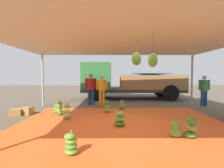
# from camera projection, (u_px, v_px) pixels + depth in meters

# --- Properties ---
(ground_plane) EXTENTS (40.00, 40.00, 0.00)m
(ground_plane) POSITION_uv_depth(u_px,v_px,m) (118.00, 107.00, 8.16)
(ground_plane) COLOR brown
(tarp_orange) EXTENTS (6.73, 5.51, 0.01)m
(tarp_orange) POSITION_uv_depth(u_px,v_px,m) (122.00, 125.00, 5.16)
(tarp_orange) COLOR #E05B23
(tarp_orange) RESTS_ON ground
(tent_canopy) EXTENTS (8.00, 7.00, 2.68)m
(tent_canopy) POSITION_uv_depth(u_px,v_px,m) (123.00, 40.00, 4.95)
(tent_canopy) COLOR #9EA0A5
(tent_canopy) RESTS_ON ground
(banana_bunch_0) EXTENTS (0.38, 0.37, 0.56)m
(banana_bunch_0) POSITION_uv_depth(u_px,v_px,m) (191.00, 128.00, 4.07)
(banana_bunch_0) COLOR #477523
(banana_bunch_0) RESTS_ON tarp_orange
(banana_bunch_1) EXTENTS (0.31, 0.31, 0.57)m
(banana_bunch_1) POSITION_uv_depth(u_px,v_px,m) (59.00, 109.00, 6.45)
(banana_bunch_1) COLOR #477523
(banana_bunch_1) RESTS_ON tarp_orange
(banana_bunch_2) EXTENTS (0.38, 0.35, 0.45)m
(banana_bunch_2) POSITION_uv_depth(u_px,v_px,m) (122.00, 105.00, 7.61)
(banana_bunch_2) COLOR #477523
(banana_bunch_2) RESTS_ON tarp_orange
(banana_bunch_3) EXTENTS (0.39, 0.39, 0.49)m
(banana_bunch_3) POSITION_uv_depth(u_px,v_px,m) (120.00, 119.00, 5.03)
(banana_bunch_3) COLOR #477523
(banana_bunch_3) RESTS_ON tarp_orange
(banana_bunch_4) EXTENTS (0.34, 0.36, 0.55)m
(banana_bunch_4) POSITION_uv_depth(u_px,v_px,m) (107.00, 107.00, 6.94)
(banana_bunch_4) COLOR #60932D
(banana_bunch_4) RESTS_ON tarp_orange
(banana_bunch_5) EXTENTS (0.42, 0.41, 0.56)m
(banana_bunch_5) POSITION_uv_depth(u_px,v_px,m) (67.00, 112.00, 5.87)
(banana_bunch_5) COLOR #75A83D
(banana_bunch_5) RESTS_ON tarp_orange
(banana_bunch_6) EXTENTS (0.34, 0.34, 0.48)m
(banana_bunch_6) POSITION_uv_depth(u_px,v_px,m) (71.00, 144.00, 3.20)
(banana_bunch_6) COLOR #60932D
(banana_bunch_6) RESTS_ON tarp_orange
(banana_bunch_8) EXTENTS (0.39, 0.38, 0.45)m
(banana_bunch_8) POSITION_uv_depth(u_px,v_px,m) (176.00, 129.00, 4.14)
(banana_bunch_8) COLOR #6B9E38
(banana_bunch_8) RESTS_ON tarp_orange
(banana_bunch_9) EXTENTS (0.39, 0.39, 0.43)m
(banana_bunch_9) POSITION_uv_depth(u_px,v_px,m) (57.00, 109.00, 6.83)
(banana_bunch_9) COLOR #518428
(banana_bunch_9) RESTS_ON tarp_orange
(cargo_truck_main) EXTENTS (6.67, 2.74, 2.40)m
(cargo_truck_main) POSITION_uv_depth(u_px,v_px,m) (127.00, 81.00, 11.26)
(cargo_truck_main) COLOR #2D2D2D
(cargo_truck_main) RESTS_ON ground
(worker_0) EXTENTS (0.58, 0.35, 1.57)m
(worker_0) POSITION_uv_depth(u_px,v_px,m) (204.00, 88.00, 8.33)
(worker_0) COLOR navy
(worker_0) RESTS_ON ground
(worker_1) EXTENTS (0.61, 0.37, 1.66)m
(worker_1) POSITION_uv_depth(u_px,v_px,m) (91.00, 87.00, 8.70)
(worker_1) COLOR navy
(worker_1) RESTS_ON ground
(worker_2) EXTENTS (0.57, 0.35, 1.55)m
(worker_2) POSITION_uv_depth(u_px,v_px,m) (102.00, 88.00, 8.60)
(worker_2) COLOR orange
(worker_2) RESTS_ON ground
(crate_0) EXTENTS (0.51, 0.52, 0.25)m
(crate_0) POSITION_uv_depth(u_px,v_px,m) (16.00, 112.00, 6.44)
(crate_0) COLOR olive
(crate_0) RESTS_ON ground
(crate_1) EXTENTS (0.44, 0.39, 0.30)m
(crate_1) POSITION_uv_depth(u_px,v_px,m) (28.00, 111.00, 6.57)
(crate_1) COLOR olive
(crate_1) RESTS_ON ground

